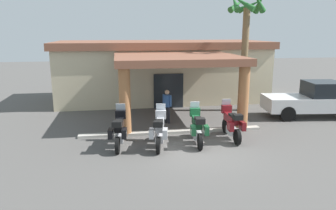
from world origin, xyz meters
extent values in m
plane|color=#514F4C|center=(0.00, 0.00, 0.00)|extent=(80.00, 80.00, 0.00)
cube|color=beige|center=(-0.01, 9.91, 1.75)|extent=(13.53, 5.46, 3.49)
cube|color=#1E2328|center=(0.00, 7.15, 1.05)|extent=(1.80, 0.11, 2.10)
cube|color=brown|center=(0.01, 4.55, 3.21)|extent=(6.35, 5.33, 0.35)
cylinder|color=#9E663D|center=(-2.75, 2.29, 1.52)|extent=(0.51, 0.51, 3.03)
cylinder|color=#9E663D|center=(2.78, 2.31, 1.52)|extent=(0.51, 0.51, 3.03)
cube|color=brown|center=(-0.01, 9.91, 3.71)|extent=(13.93, 5.86, 0.44)
cylinder|color=black|center=(-2.95, 1.63, 0.33)|extent=(0.21, 0.67, 0.66)
cylinder|color=black|center=(-3.13, 0.09, 0.33)|extent=(0.21, 0.67, 0.66)
cube|color=silver|center=(-3.04, 0.83, 0.37)|extent=(0.38, 0.59, 0.32)
cube|color=black|center=(-3.03, 0.98, 0.88)|extent=(0.43, 1.18, 0.34)
cube|color=black|center=(-3.07, 0.63, 1.10)|extent=(0.35, 0.63, 0.10)
cube|color=black|center=(-2.96, 1.61, 1.15)|extent=(0.46, 0.29, 0.36)
cube|color=#B2BCC6|center=(-2.95, 1.69, 1.43)|extent=(0.41, 0.16, 0.36)
cube|color=black|center=(-3.37, 0.26, 0.76)|extent=(0.23, 0.46, 0.36)
cube|color=black|center=(-2.85, 0.21, 0.76)|extent=(0.23, 0.46, 0.36)
cube|color=black|center=(-3.12, 0.14, 1.17)|extent=(0.39, 0.36, 0.22)
cylinder|color=black|center=(-1.27, 1.36, 0.33)|extent=(0.27, 0.67, 0.66)
cylinder|color=black|center=(-1.59, -0.16, 0.33)|extent=(0.27, 0.67, 0.66)
cube|color=silver|center=(-1.43, 0.58, 0.37)|extent=(0.43, 0.61, 0.32)
cube|color=#B2B2B7|center=(-1.40, 0.72, 0.88)|extent=(0.53, 1.19, 0.34)
cube|color=black|center=(-1.47, 0.38, 1.10)|extent=(0.40, 0.64, 0.10)
cube|color=#B2B2B7|center=(-1.28, 1.34, 1.15)|extent=(0.48, 0.32, 0.36)
cube|color=#B2BCC6|center=(-1.26, 1.42, 1.43)|extent=(0.42, 0.20, 0.36)
cube|color=#B2B2B7|center=(-1.81, 0.04, 0.76)|extent=(0.27, 0.47, 0.36)
cube|color=#B2B2B7|center=(-1.30, -0.06, 0.76)|extent=(0.27, 0.47, 0.36)
cube|color=black|center=(-1.58, -0.11, 1.17)|extent=(0.42, 0.39, 0.22)
cylinder|color=black|center=(0.26, 1.52, 0.33)|extent=(0.21, 0.67, 0.66)
cylinder|color=black|center=(0.10, -0.03, 0.33)|extent=(0.21, 0.67, 0.66)
cube|color=silver|center=(0.18, 0.72, 0.37)|extent=(0.37, 0.59, 0.32)
cube|color=#19512D|center=(0.19, 0.87, 0.88)|extent=(0.41, 1.17, 0.34)
cube|color=black|center=(0.16, 0.52, 1.10)|extent=(0.34, 0.62, 0.10)
cube|color=#19512D|center=(0.25, 1.50, 1.15)|extent=(0.46, 0.28, 0.36)
cube|color=#B2BCC6|center=(0.26, 1.58, 1.43)|extent=(0.41, 0.16, 0.36)
cube|color=#19512D|center=(-0.14, 0.15, 0.76)|extent=(0.22, 0.46, 0.36)
cube|color=#19512D|center=(0.37, 0.10, 0.76)|extent=(0.22, 0.46, 0.36)
cube|color=black|center=(0.11, 0.02, 1.17)|extent=(0.39, 0.35, 0.22)
cylinder|color=black|center=(1.80, 1.83, 0.33)|extent=(0.16, 0.66, 0.66)
cylinder|color=black|center=(1.77, 0.28, 0.33)|extent=(0.16, 0.66, 0.66)
cube|color=silver|center=(1.79, 1.03, 0.37)|extent=(0.33, 0.57, 0.32)
cube|color=maroon|center=(1.79, 1.18, 0.88)|extent=(0.33, 1.16, 0.34)
cube|color=black|center=(1.78, 0.83, 1.10)|extent=(0.29, 0.61, 0.10)
cube|color=maroon|center=(1.80, 1.81, 1.15)|extent=(0.45, 0.25, 0.36)
cube|color=#B2BCC6|center=(1.81, 1.89, 1.43)|extent=(0.40, 0.13, 0.36)
cube|color=maroon|center=(1.51, 0.44, 0.76)|extent=(0.19, 0.44, 0.36)
cube|color=maroon|center=(2.03, 0.43, 0.76)|extent=(0.19, 0.44, 0.36)
cube|color=black|center=(1.77, 0.33, 1.17)|extent=(0.37, 0.33, 0.22)
cylinder|color=black|center=(-0.66, 3.96, 0.43)|extent=(0.14, 0.14, 0.85)
cylinder|color=black|center=(-0.54, 3.83, 0.43)|extent=(0.14, 0.14, 0.85)
cylinder|color=#335999|center=(-0.60, 3.90, 1.16)|extent=(0.32, 0.32, 0.61)
cylinder|color=#335999|center=(-0.76, 4.05, 1.19)|extent=(0.09, 0.09, 0.57)
cylinder|color=#335999|center=(-0.44, 3.74, 1.19)|extent=(0.09, 0.09, 0.57)
sphere|color=tan|center=(-0.60, 3.90, 1.61)|extent=(0.23, 0.23, 0.23)
cylinder|color=black|center=(9.22, 4.49, 0.40)|extent=(0.82, 0.35, 0.80)
cylinder|color=black|center=(5.85, 4.90, 0.40)|extent=(0.82, 0.35, 0.80)
cylinder|color=black|center=(5.64, 3.22, 0.40)|extent=(0.82, 0.35, 0.80)
cube|color=silver|center=(7.43, 3.85, 0.77)|extent=(5.39, 2.52, 0.75)
cube|color=black|center=(7.93, 3.79, 1.55)|extent=(2.00, 1.96, 0.80)
cylinder|color=brown|center=(4.21, 5.87, 2.93)|extent=(0.38, 0.38, 5.85)
cone|color=#236028|center=(4.89, 5.81, 6.10)|extent=(0.48, 1.33, 1.11)
cone|color=#236028|center=(4.60, 6.43, 6.01)|extent=(1.35, 1.10, 0.86)
cone|color=#236028|center=(3.83, 6.44, 6.05)|extent=(1.35, 1.06, 0.96)
cone|color=#236028|center=(3.53, 5.93, 6.09)|extent=(0.47, 1.34, 1.09)
cone|color=#236028|center=(3.77, 5.35, 6.06)|extent=(1.27, 1.15, 1.01)
cone|color=#236028|center=(4.64, 5.34, 6.11)|extent=(1.23, 1.10, 1.13)
cube|color=#ADA89E|center=(-0.63, 2.22, 0.06)|extent=(8.44, 0.36, 0.12)
camera|label=1|loc=(-3.04, -11.61, 4.61)|focal=34.06mm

